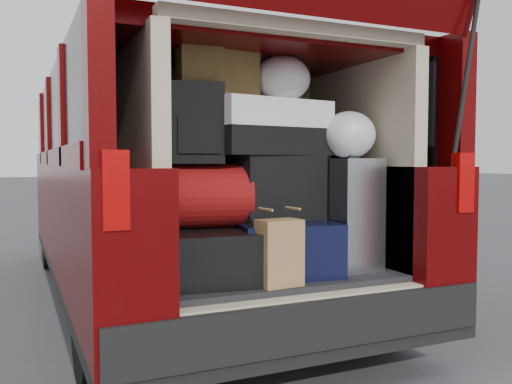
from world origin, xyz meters
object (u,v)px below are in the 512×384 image
navy_hardshell (279,245)px  silver_roller (344,213)px  twotone_duffel (268,128)px  red_duffel (199,196)px  black_soft_case (275,188)px  backpack (194,124)px  black_hardshell (204,254)px  kraft_bag (279,253)px

navy_hardshell → silver_roller: silver_roller is taller
silver_roller → twotone_duffel: (-0.42, 0.09, 0.45)m
navy_hardshell → red_duffel: size_ratio=1.25×
black_soft_case → backpack: 0.56m
black_soft_case → red_duffel: bearing=171.7°
silver_roller → black_soft_case: size_ratio=1.25×
navy_hardshell → silver_roller: 0.41m
black_hardshell → navy_hardshell: navy_hardshell is taller
twotone_duffel → silver_roller: bearing=-20.8°
black_hardshell → silver_roller: bearing=4.3°
black_hardshell → black_soft_case: bearing=12.5°
black_hardshell → black_soft_case: black_soft_case is taller
navy_hardshell → kraft_bag: kraft_bag is taller
twotone_duffel → black_hardshell: bearing=178.3°
black_hardshell → twotone_duffel: (0.37, 0.05, 0.63)m
silver_roller → red_duffel: silver_roller is taller
red_duffel → black_soft_case: bearing=7.6°
navy_hardshell → backpack: (-0.46, -0.01, 0.63)m
navy_hardshell → twotone_duffel: 0.62m
red_duffel → black_soft_case: (0.42, -0.01, 0.03)m
red_duffel → backpack: size_ratio=1.26×
silver_roller → red_duffel: bearing=171.1°
kraft_bag → silver_roller: bearing=21.0°
kraft_bag → red_duffel: size_ratio=0.63×
black_hardshell → navy_hardshell: size_ratio=1.00×
silver_roller → black_soft_case: 0.41m
silver_roller → red_duffel: 0.81m
red_duffel → twotone_duffel: bearing=8.9°
navy_hardshell → kraft_bag: size_ratio=1.99×
navy_hardshell → red_duffel: bearing=-175.8°
backpack → twotone_duffel: size_ratio=0.61×
backpack → silver_roller: bearing=6.8°
kraft_bag → black_hardshell: bearing=127.0°
kraft_bag → black_soft_case: (0.14, 0.33, 0.28)m
black_hardshell → twotone_duffel: 0.73m
red_duffel → twotone_duffel: size_ratio=0.77×
navy_hardshell → black_soft_case: bearing=126.9°
backpack → black_soft_case: bearing=13.9°
silver_roller → twotone_duffel: twotone_duffel is taller
kraft_bag → twotone_duffel: 0.70m
silver_roller → red_duffel: (-0.80, 0.09, 0.11)m
red_duffel → backpack: bearing=-123.0°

